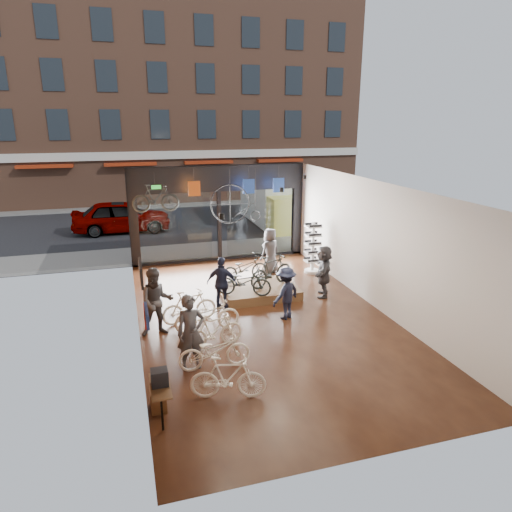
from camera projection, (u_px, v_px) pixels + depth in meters
name	position (u px, v px, depth m)	size (l,w,h in m)	color
ground_plane	(263.00, 318.00, 13.22)	(7.00, 12.00, 0.04)	black
ceiling	(264.00, 185.00, 12.12)	(7.00, 12.00, 0.04)	black
wall_left	(133.00, 265.00, 11.72)	(0.04, 12.00, 3.80)	brown
wall_right	(376.00, 245.00, 13.62)	(0.04, 12.00, 3.80)	beige
wall_back	(377.00, 359.00, 7.13)	(7.00, 0.04, 3.80)	beige
storefront	(219.00, 214.00, 18.18)	(7.00, 0.26, 3.80)	black
exit_sign	(156.00, 188.00, 17.09)	(0.35, 0.06, 0.18)	#198C26
street_road	(188.00, 216.00, 27.00)	(30.00, 18.00, 0.02)	black
sidewalk_near	(214.00, 250.00, 19.81)	(30.00, 2.40, 0.12)	slate
sidewalk_far	(180.00, 204.00, 30.66)	(30.00, 2.00, 0.12)	slate
opposite_building	(170.00, 97.00, 30.97)	(26.00, 5.00, 14.00)	brown
street_car	(122.00, 216.00, 22.99)	(1.92, 4.78, 1.63)	gray
box_truck	(278.00, 201.00, 24.07)	(2.33, 6.98, 2.75)	silver
floor_bike_1	(228.00, 378.00, 9.25)	(0.44, 1.56, 0.94)	white
floor_bike_2	(214.00, 351.00, 10.40)	(0.58, 1.66, 0.87)	white
floor_bike_3	(214.00, 331.00, 11.31)	(0.44, 1.55, 0.93)	white
floor_bike_4	(207.00, 315.00, 12.23)	(0.61, 1.76, 0.92)	white
floor_bike_5	(189.00, 306.00, 12.77)	(0.45, 1.58, 0.95)	white
display_platform	(259.00, 291.00, 14.84)	(2.40, 1.80, 0.30)	#53341E
display_bike_left	(244.00, 282.00, 13.93)	(0.59, 1.69, 0.89)	#212625
display_bike_mid	(272.00, 271.00, 14.71)	(0.48, 1.71, 1.03)	#212625
display_bike_right	(244.00, 268.00, 15.24)	(0.57, 1.64, 0.86)	#212625
customer_0	(191.00, 332.00, 10.28)	(0.65, 0.43, 1.79)	#3F3F44
customer_1	(157.00, 302.00, 11.92)	(0.90, 0.70, 1.84)	#3F3F44
customer_2	(222.00, 283.00, 13.59)	(0.95, 0.40, 1.62)	#161C33
customer_3	(286.00, 293.00, 12.94)	(0.99, 0.57, 1.54)	#161C33
customer_4	(270.00, 251.00, 16.81)	(0.83, 0.54, 1.69)	#3F3F44
customer_5	(324.00, 271.00, 14.60)	(1.56, 0.50, 1.69)	#3F3F44
sunglasses_rack	(313.00, 248.00, 16.83)	(0.56, 0.46, 1.89)	white
wall_merch	(149.00, 348.00, 8.71)	(0.40, 2.40, 2.60)	navy
penny_farthing	(238.00, 205.00, 16.70)	(1.83, 0.06, 1.46)	black
hung_bike	(155.00, 198.00, 15.54)	(0.45, 1.58, 0.95)	#212625
jersey_left	(194.00, 189.00, 16.83)	(0.45, 0.03, 0.55)	#CC5919
jersey_mid	(249.00, 186.00, 17.39)	(0.45, 0.03, 0.55)	#1E3F99
jersey_right	(279.00, 185.00, 17.72)	(0.45, 0.03, 0.55)	#1E3F99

